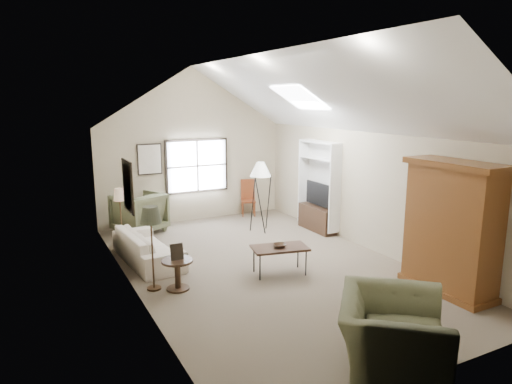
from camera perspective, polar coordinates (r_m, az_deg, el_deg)
name	(u,v)px	position (r m, az deg, el deg)	size (l,w,h in m)	color
room_shell	(266,97)	(8.36, 1.29, 11.74)	(5.01, 8.01, 4.00)	#6B5D4C
window	(197,166)	(12.14, -7.37, 3.26)	(1.72, 0.08, 1.42)	black
skylight	(300,97)	(9.80, 5.52, 11.73)	(0.80, 1.20, 0.52)	white
wall_art	(140,171)	(9.62, -14.33, 2.51)	(1.97, 3.71, 0.88)	black
armoire	(452,228)	(8.19, 23.27, -4.13)	(0.60, 1.50, 2.20)	brown
tv_alcove	(319,184)	(11.15, 7.85, 0.95)	(0.32, 1.30, 2.10)	white
media_console	(317,218)	(11.32, 7.65, -3.29)	(0.34, 1.18, 0.60)	#382316
tv_panel	(318,194)	(11.18, 7.73, -0.22)	(0.05, 0.90, 0.55)	black
sofa	(148,246)	(9.36, -13.39, -6.63)	(2.12, 0.83, 0.62)	beige
armchair_near	(392,335)	(5.85, 16.64, -16.79)	(1.38, 1.20, 0.89)	#5B5F42
armchair_far	(139,213)	(11.39, -14.41, -2.52)	(1.03, 1.06, 0.97)	#555D41
coffee_table	(280,260)	(8.52, 2.98, -8.52)	(1.01, 0.56, 0.52)	#352015
bowl	(280,245)	(8.42, 3.00, -6.68)	(0.24, 0.24, 0.06)	#3E2819
side_table	(178,275)	(7.95, -9.76, -10.14)	(0.53, 0.53, 0.53)	#322314
side_chair	(248,198)	(12.61, -0.96, -0.74)	(0.39, 0.39, 0.99)	maroon
tripod_lamp	(260,196)	(11.00, 0.56, -0.57)	(0.51, 0.51, 1.74)	white
dark_lamp	(152,248)	(7.88, -12.85, -6.81)	(0.35, 0.35, 1.48)	#25281C
tan_lamp	(121,217)	(10.34, -16.54, -3.03)	(0.27, 0.27, 1.33)	tan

